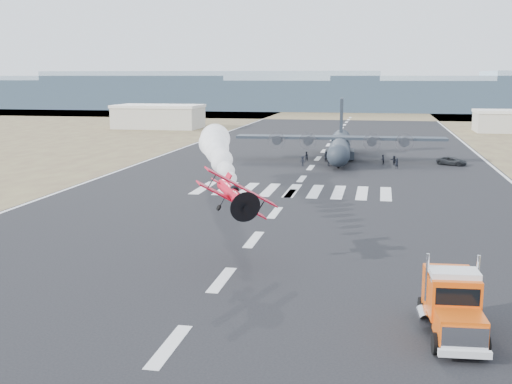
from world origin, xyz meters
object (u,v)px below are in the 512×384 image
(support_vehicle, at_px, (452,161))
(crew_h, at_px, (306,156))
(crew_e, at_px, (333,160))
(crew_g, at_px, (397,163))
(crew_f, at_px, (394,160))
(crew_b, at_px, (383,160))
(crew_a, at_px, (326,157))
(crew_d, at_px, (329,161))
(transport_aircraft, at_px, (340,144))
(semi_truck, at_px, (452,303))
(crew_c, at_px, (302,161))
(hangar_left, at_px, (159,116))
(aerobatic_biplane, at_px, (233,194))

(support_vehicle, height_order, crew_h, crew_h)
(crew_e, height_order, crew_g, crew_g)
(crew_f, bearing_deg, crew_b, -147.31)
(crew_a, distance_m, crew_h, 3.40)
(crew_d, bearing_deg, crew_e, -42.34)
(transport_aircraft, relative_size, crew_b, 22.69)
(crew_b, xyz_separation_m, crew_g, (2.22, -4.80, 0.06))
(crew_f, xyz_separation_m, crew_g, (0.35, -3.99, 0.06))
(semi_truck, distance_m, crew_c, 71.17)
(transport_aircraft, bearing_deg, crew_b, -34.94)
(crew_b, distance_m, crew_f, 2.04)
(support_vehicle, bearing_deg, crew_b, 118.08)
(support_vehicle, height_order, crew_a, crew_a)
(hangar_left, xyz_separation_m, crew_d, (54.71, -70.52, -2.52))
(transport_aircraft, bearing_deg, crew_d, -101.06)
(crew_c, bearing_deg, hangar_left, 154.90)
(hangar_left, bearing_deg, semi_truck, -64.33)
(semi_truck, bearing_deg, crew_f, 87.30)
(crew_a, bearing_deg, crew_c, 0.20)
(crew_b, relative_size, crew_e, 0.95)
(crew_h, bearing_deg, crew_e, 119.68)
(crew_c, xyz_separation_m, crew_g, (15.36, -0.16, 0.06))
(semi_truck, height_order, crew_a, semi_truck)
(crew_c, relative_size, crew_d, 0.90)
(crew_a, relative_size, crew_h, 1.04)
(crew_d, bearing_deg, crew_a, 0.21)
(transport_aircraft, bearing_deg, crew_e, -97.02)
(aerobatic_biplane, relative_size, crew_e, 3.67)
(semi_truck, distance_m, aerobatic_biplane, 19.72)
(aerobatic_biplane, height_order, crew_d, aerobatic_biplane)
(crew_c, height_order, crew_h, crew_h)
(crew_a, relative_size, crew_g, 1.02)
(semi_truck, distance_m, crew_b, 73.85)
(hangar_left, height_order, crew_d, hangar_left)
(crew_b, distance_m, crew_d, 9.68)
(aerobatic_biplane, relative_size, crew_b, 3.88)
(crew_d, bearing_deg, aerobatic_biplane, 167.40)
(crew_f, bearing_deg, crew_d, -107.78)
(semi_truck, bearing_deg, transport_aircraft, 94.01)
(crew_b, xyz_separation_m, crew_d, (-8.86, -3.91, 0.08))
(crew_c, xyz_separation_m, crew_d, (4.28, 0.73, 0.08))
(crew_g, bearing_deg, crew_c, -35.45)
(crew_b, bearing_deg, hangar_left, -128.58)
(crew_e, xyz_separation_m, crew_h, (-5.07, 4.09, 0.01))
(crew_d, distance_m, crew_e, 1.32)
(crew_e, bearing_deg, aerobatic_biplane, -107.13)
(support_vehicle, distance_m, crew_h, 24.70)
(transport_aircraft, relative_size, crew_h, 21.38)
(crew_c, height_order, crew_f, crew_f)
(support_vehicle, bearing_deg, crew_e, 123.77)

